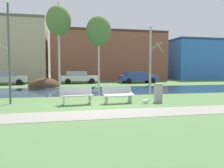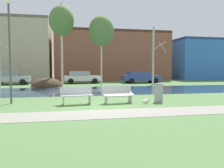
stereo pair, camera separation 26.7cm
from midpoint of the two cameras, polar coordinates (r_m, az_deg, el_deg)
name	(u,v)px [view 2 (the right image)]	position (r m, az deg, el deg)	size (l,w,h in m)	color
ground_plane	(84,88)	(20.89, -6.65, -1.06)	(120.00, 120.00, 0.00)	#4C703D
paved_path_strip	(107,114)	(8.95, -0.40, -7.54)	(60.00, 1.80, 0.01)	gray
river_band	(86,91)	(18.55, -6.07, -1.66)	(80.00, 7.36, 0.01)	#284256
soil_mound	(47,87)	(23.51, -15.78, -0.64)	(3.09, 3.14, 1.81)	#423021
bench_left	(77,95)	(11.42, -8.27, -2.74)	(1.65, 0.74, 0.87)	#B2B5B7
bench_right	(118,94)	(11.72, 2.16, -2.54)	(1.65, 0.74, 0.87)	#B2B5B7
trash_bin	(159,92)	(12.42, 12.29, -2.10)	(0.49, 0.49, 0.98)	#999B9E
seagull	(146,101)	(11.72, 9.20, -4.26)	(0.43, 0.16, 0.26)	white
streetlamp	(9,33)	(12.65, -23.95, 11.66)	(0.32, 0.32, 5.34)	#4C4C51
birch_far_left	(0,50)	(24.60, -26.25, 7.73)	(1.31, 2.34, 7.13)	#BCB7A8
birch_left	(62,21)	(25.58, -12.32, 15.25)	(2.65, 2.65, 8.88)	beige
birch_center_left	(101,31)	(24.53, -2.39, 13.19)	(2.65, 2.65, 7.41)	beige
birch_center	(154,55)	(25.93, 10.80, 7.17)	(1.63, 2.86, 6.48)	#BCB7A8
parked_van_nearest_silver	(10,78)	(27.90, -24.05, 1.47)	(4.12, 2.15, 1.50)	#B2B5BC
parked_sedan_second_white	(81,77)	(27.99, -7.47, 1.77)	(4.40, 2.11, 1.49)	silver
parked_hatch_third_blue	(141,77)	(28.75, 7.49, 1.78)	(4.82, 2.15, 1.43)	#2D4793
building_beige_block	(12,51)	(37.22, -23.67, 7.69)	(11.22, 8.66, 8.98)	#BCAD8E
building_brick_low	(112,56)	(36.94, 0.19, 7.09)	(18.00, 6.14, 7.75)	brown
building_blue_store	(202,60)	(43.28, 21.83, 5.70)	(10.96, 8.26, 6.80)	#3870C6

